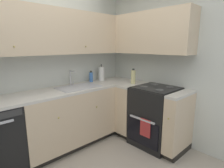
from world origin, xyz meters
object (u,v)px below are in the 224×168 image
soap_bottle (91,77)px  oil_bottle (133,77)px  oven_range (155,116)px  paper_towel_roll (101,74)px

soap_bottle → oil_bottle: bearing=-55.6°
oven_range → soap_bottle: 1.27m
oven_range → oil_bottle: (-0.02, 0.45, 0.57)m
oven_range → oil_bottle: oil_bottle is taller
oven_range → soap_bottle: bearing=112.4°
oven_range → paper_towel_roll: 1.22m
soap_bottle → oil_bottle: size_ratio=0.78×
oven_range → paper_towel_roll: paper_towel_roll is taller
oven_range → soap_bottle: soap_bottle is taller
oil_bottle → oven_range: bearing=-87.7°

